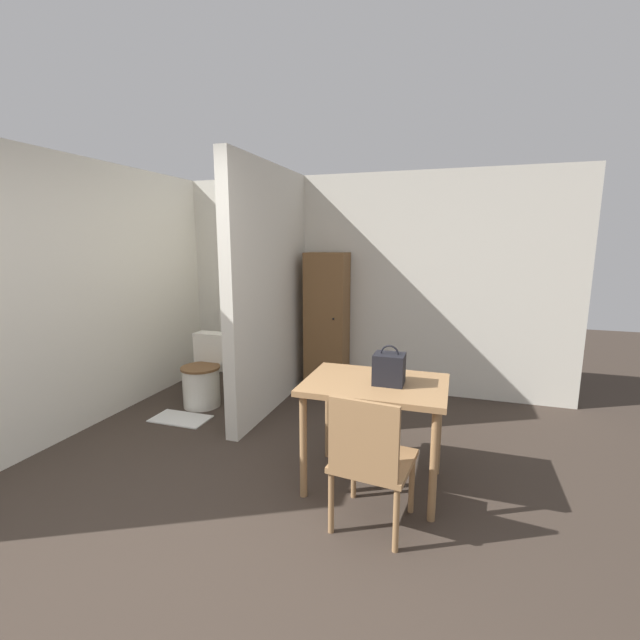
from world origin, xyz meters
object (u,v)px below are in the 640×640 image
Objects in this scene: wooden_chair at (370,458)px; toilet at (205,376)px; handbag at (389,369)px; wooden_cabinet at (327,322)px; dining_table at (375,396)px.

toilet is (-2.11, 1.50, -0.16)m from wooden_chair.
wooden_cabinet reaches higher than handbag.
handbag is at bearing 93.54° from wooden_chair.
handbag is (0.03, 0.49, 0.41)m from wooden_chair.
toilet is 0.46× the size of wooden_cabinet.
wooden_cabinet reaches higher than dining_table.
dining_table is 3.57× the size of handbag.
dining_table is at bearing -26.10° from toilet.
dining_table reaches higher than toilet.
toilet is (-2.04, 1.00, -0.36)m from dining_table.
dining_table is 2.08m from wooden_cabinet.
toilet is at bearing -142.60° from wooden_cabinet.
wooden_chair is at bearing -67.22° from wooden_cabinet.
wooden_cabinet is at bearing 118.53° from handbag.
wooden_cabinet is at bearing 37.40° from toilet.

